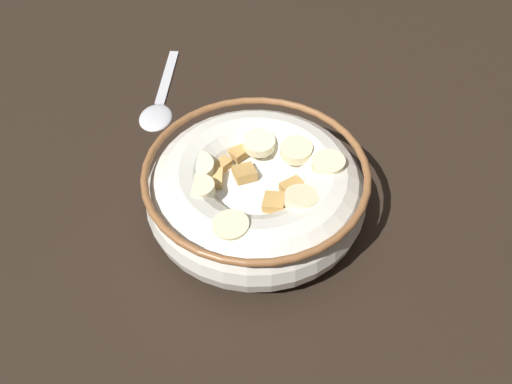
{
  "coord_description": "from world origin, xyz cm",
  "views": [
    {
      "loc": [
        -29.61,
        -2.14,
        36.2
      ],
      "look_at": [
        0.0,
        0.0,
        3.0
      ],
      "focal_mm": 38.58,
      "sensor_mm": 36.0,
      "label": 1
    }
  ],
  "objects": [
    {
      "name": "ground_plane",
      "position": [
        0.0,
        0.0,
        -1.0
      ],
      "size": [
        133.23,
        133.23,
        2.0
      ],
      "primitive_type": "cube",
      "color": "black"
    },
    {
      "name": "cereal_bowl",
      "position": [
        -0.01,
        -0.01,
        3.13
      ],
      "size": [
        17.87,
        17.87,
        6.11
      ],
      "color": "silver",
      "rests_on": "ground_plane"
    },
    {
      "name": "spoon",
      "position": [
        13.51,
        10.99,
        0.35
      ],
      "size": [
        13.57,
        3.35,
        0.8
      ],
      "color": "silver",
      "rests_on": "ground_plane"
    }
  ]
}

